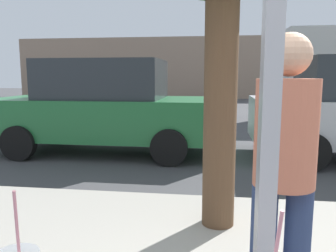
# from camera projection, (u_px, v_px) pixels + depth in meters

# --- Properties ---
(ground_plane) EXTENTS (60.00, 60.00, 0.00)m
(ground_plane) POSITION_uv_depth(u_px,v_px,m) (219.00, 134.00, 8.92)
(ground_plane) COLOR #424244
(building_facade_far) EXTENTS (28.00, 1.20, 4.11)m
(building_facade_far) POSITION_uv_depth(u_px,v_px,m) (217.00, 68.00, 23.08)
(building_facade_far) COLOR gray
(building_facade_far) RESTS_ON ground
(parked_car_green) EXTENTS (4.43, 1.96, 1.83)m
(parked_car_green) POSITION_uv_depth(u_px,v_px,m) (106.00, 107.00, 6.73)
(parked_car_green) COLOR #236B38
(parked_car_green) RESTS_ON ground
(pedestrian) EXTENTS (0.32, 0.32, 1.63)m
(pedestrian) POSITION_uv_depth(u_px,v_px,m) (284.00, 168.00, 1.78)
(pedestrian) COLOR navy
(pedestrian) RESTS_ON sidewalk_strip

